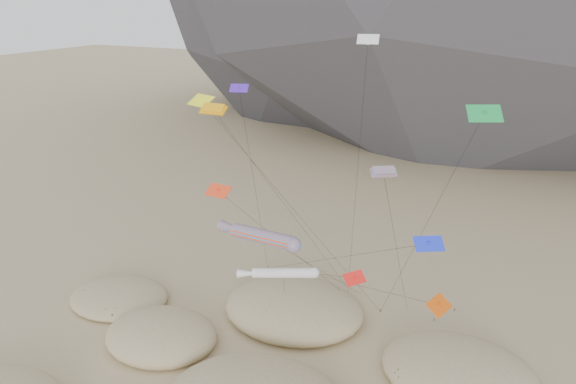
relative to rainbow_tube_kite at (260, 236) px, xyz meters
The scene contains 6 objects.
kite_stakes 21.26m from the rainbow_tube_kite, 81.41° to the left, with size 22.19×6.29×0.30m.
rainbow_tube_kite is the anchor object (origin of this frame).
white_tube_kite 3.79m from the rainbow_tube_kite, 39.88° to the left, with size 8.43×13.41×10.69m.
orange_parafoil 11.38m from the rainbow_tube_kite, 146.74° to the left, with size 8.65×14.88×22.74m.
multi_parafoil 10.83m from the rainbow_tube_kite, 33.28° to the left, with size 2.21×12.34×18.82m.
delta_kites 7.46m from the rainbow_tube_kite, 45.75° to the left, with size 27.18×21.20×28.44m.
Camera 1 is at (19.38, -28.02, 31.54)m, focal length 35.00 mm.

